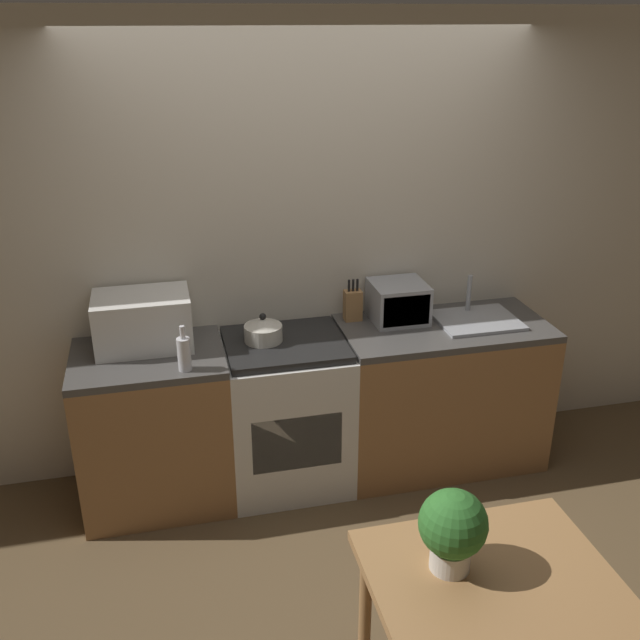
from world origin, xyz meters
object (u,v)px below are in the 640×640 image
Objects in this scene: microwave at (143,321)px; bottle at (184,353)px; stove_range at (287,412)px; kettle at (263,330)px; toaster_oven at (398,302)px; dining_table at (497,609)px.

bottle is (0.19, -0.33, -0.05)m from microwave.
stove_range is 4.29× the size of kettle.
kettle is at bearing 164.17° from stove_range.
toaster_oven reaches higher than stove_range.
bottle reaches higher than stove_range.
stove_range is 0.81m from bottle.
microwave is 1.45m from toaster_oven.
microwave is at bearing 172.61° from kettle.
microwave is at bearing 120.64° from dining_table.
toaster_oven is (0.81, 0.11, 0.05)m from kettle.
bottle is (-0.55, -0.22, 0.55)m from stove_range.
stove_range is at bearing -168.82° from toaster_oven.
toaster_oven is 2.01m from dining_table.
microwave is at bearing 120.15° from bottle.
microwave reaches higher than bottle.
toaster_oven is at bearing 81.20° from dining_table.
kettle is 0.67× the size of toaster_oven.
dining_table is (0.51, -1.85, -0.31)m from kettle.
dining_table is at bearing -59.36° from microwave.
microwave is 2.10× the size of bottle.
kettle is 0.51m from bottle.
bottle is 1.89m from dining_table.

